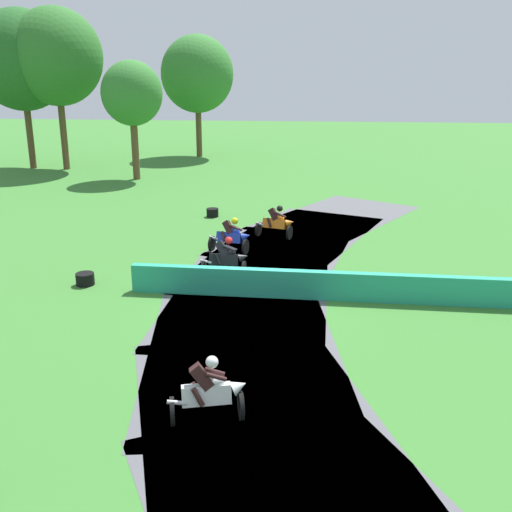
# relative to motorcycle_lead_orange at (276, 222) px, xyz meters

# --- Properties ---
(ground_plane) EXTENTS (120.00, 120.00, 0.00)m
(ground_plane) POSITION_rel_motorcycle_lead_orange_xyz_m (-0.46, -6.82, -0.63)
(ground_plane) COLOR #38752D
(track_asphalt) EXTENTS (10.23, 31.06, 0.01)m
(track_asphalt) POSITION_rel_motorcycle_lead_orange_xyz_m (0.78, -6.86, -0.62)
(track_asphalt) COLOR #515156
(track_asphalt) RESTS_ON ground
(safety_barrier) EXTENTS (18.66, 0.88, 0.90)m
(safety_barrier) POSITION_rel_motorcycle_lead_orange_xyz_m (5.11, -7.00, -0.18)
(safety_barrier) COLOR #239375
(safety_barrier) RESTS_ON ground
(motorcycle_lead_orange) EXTENTS (1.74, 1.18, 1.42)m
(motorcycle_lead_orange) POSITION_rel_motorcycle_lead_orange_xyz_m (0.00, 0.00, 0.00)
(motorcycle_lead_orange) COLOR black
(motorcycle_lead_orange) RESTS_ON ground
(motorcycle_chase_blue) EXTENTS (1.73, 1.12, 1.42)m
(motorcycle_chase_blue) POSITION_rel_motorcycle_lead_orange_xyz_m (-1.62, -2.24, -0.00)
(motorcycle_chase_blue) COLOR black
(motorcycle_chase_blue) RESTS_ON ground
(motorcycle_trailing_black) EXTENTS (1.70, 0.83, 1.43)m
(motorcycle_trailing_black) POSITION_rel_motorcycle_lead_orange_xyz_m (-1.43, -5.02, 0.02)
(motorcycle_trailing_black) COLOR black
(motorcycle_trailing_black) RESTS_ON ground
(motorcycle_fourth_white) EXTENTS (1.68, 1.05, 1.43)m
(motorcycle_fourth_white) POSITION_rel_motorcycle_lead_orange_xyz_m (-0.57, -13.79, 0.02)
(motorcycle_fourth_white) COLOR black
(motorcycle_fourth_white) RESTS_ON ground
(tire_stack_near) EXTENTS (0.57, 0.57, 0.40)m
(tire_stack_near) POSITION_rel_motorcycle_lead_orange_xyz_m (-3.24, 3.24, -0.43)
(tire_stack_near) COLOR black
(tire_stack_near) RESTS_ON ground
(tire_stack_mid_a) EXTENTS (0.60, 0.60, 0.40)m
(tire_stack_mid_a) POSITION_rel_motorcycle_lead_orange_xyz_m (-5.97, -6.33, -0.43)
(tire_stack_mid_a) COLOR black
(tire_stack_mid_a) RESTS_ON ground
(tree_far_left) EXTENTS (3.71, 3.71, 7.20)m
(tree_far_left) POSITION_rel_motorcycle_lead_orange_xyz_m (-9.56, 12.54, 4.58)
(tree_far_left) COLOR brown
(tree_far_left) RESTS_ON ground
(tree_far_right) EXTENTS (6.01, 6.01, 10.55)m
(tree_far_right) POSITION_rel_motorcycle_lead_orange_xyz_m (-15.43, 15.78, 6.75)
(tree_far_right) COLOR brown
(tree_far_right) RESTS_ON ground
(tree_mid_rise) EXTENTS (5.48, 5.48, 9.09)m
(tree_mid_rise) POSITION_rel_motorcycle_lead_orange_xyz_m (-7.34, 22.50, 5.57)
(tree_mid_rise) COLOR brown
(tree_mid_rise) RESTS_ON ground
(tree_behind_barrier) EXTENTS (6.28, 6.28, 10.49)m
(tree_behind_barrier) POSITION_rel_motorcycle_lead_orange_xyz_m (-17.90, 15.94, 6.55)
(tree_behind_barrier) COLOR brown
(tree_behind_barrier) RESTS_ON ground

